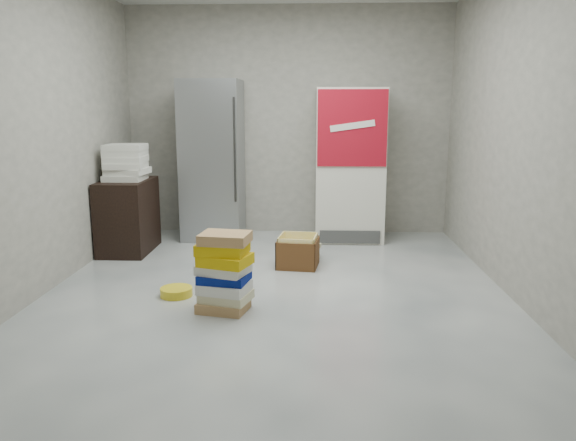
# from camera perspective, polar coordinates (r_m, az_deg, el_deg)

# --- Properties ---
(ground) EXTENTS (5.00, 5.00, 0.00)m
(ground) POSITION_cam_1_polar(r_m,az_deg,el_deg) (4.89, -1.26, -7.51)
(ground) COLOR silver
(ground) RESTS_ON ground
(room_shell) EXTENTS (4.04, 5.04, 2.82)m
(room_shell) POSITION_cam_1_polar(r_m,az_deg,el_deg) (4.62, -1.37, 14.05)
(room_shell) COLOR #A8A197
(room_shell) RESTS_ON ground
(steel_fridge) EXTENTS (0.70, 0.72, 1.90)m
(steel_fridge) POSITION_cam_1_polar(r_m,az_deg,el_deg) (6.87, -7.67, 6.08)
(steel_fridge) COLOR #9B9DA2
(steel_fridge) RESTS_ON ground
(coke_cooler) EXTENTS (0.80, 0.73, 1.80)m
(coke_cooler) POSITION_cam_1_polar(r_m,az_deg,el_deg) (6.78, 6.26, 5.65)
(coke_cooler) COLOR silver
(coke_cooler) RESTS_ON ground
(wood_shelf) EXTENTS (0.50, 0.80, 0.80)m
(wood_shelf) POSITION_cam_1_polar(r_m,az_deg,el_deg) (6.46, -15.94, 0.44)
(wood_shelf) COLOR black
(wood_shelf) RESTS_ON ground
(supply_box_stack) EXTENTS (0.44, 0.43, 0.39)m
(supply_box_stack) POSITION_cam_1_polar(r_m,az_deg,el_deg) (6.37, -16.14, 5.71)
(supply_box_stack) COLOR silver
(supply_box_stack) RESTS_ON wood_shelf
(phonebook_stack_main) EXTENTS (0.47, 0.42, 0.63)m
(phonebook_stack_main) POSITION_cam_1_polar(r_m,az_deg,el_deg) (4.46, -6.49, -5.22)
(phonebook_stack_main) COLOR #A47B4D
(phonebook_stack_main) RESTS_ON ground
(phonebook_stack_side) EXTENTS (0.45, 0.41, 0.16)m
(phonebook_stack_side) POSITION_cam_1_polar(r_m,az_deg,el_deg) (5.97, 1.21, -3.15)
(phonebook_stack_side) COLOR beige
(phonebook_stack_side) RESTS_ON ground
(cardboard_box) EXTENTS (0.44, 0.44, 0.32)m
(cardboard_box) POSITION_cam_1_polar(r_m,az_deg,el_deg) (5.68, 1.02, -3.38)
(cardboard_box) COLOR yellow
(cardboard_box) RESTS_ON ground
(bucket_lid) EXTENTS (0.29, 0.29, 0.07)m
(bucket_lid) POSITION_cam_1_polar(r_m,az_deg,el_deg) (4.93, -11.27, -7.12)
(bucket_lid) COLOR yellow
(bucket_lid) RESTS_ON ground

